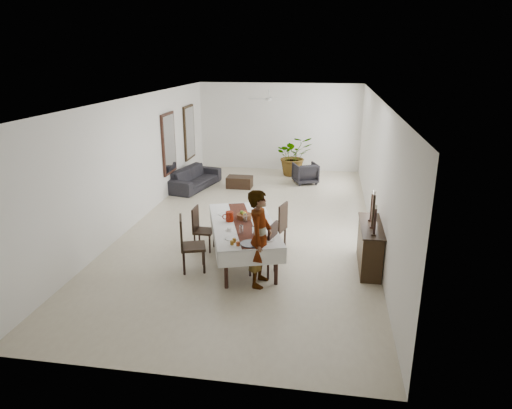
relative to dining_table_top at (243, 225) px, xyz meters
The scene contains 88 objects.
floor 2.29m from the dining_table_top, 94.32° to the left, with size 6.00×12.00×0.00m, color beige.
ceiling 3.24m from the dining_table_top, 94.32° to the left, with size 6.00×12.00×0.02m, color silver.
wall_back 8.19m from the dining_table_top, 91.14° to the left, with size 6.00×0.02×3.20m, color white.
wall_front 3.94m from the dining_table_top, 92.42° to the right, with size 6.00×0.02×3.20m, color white.
wall_left 3.91m from the dining_table_top, 145.77° to the left, with size 0.02×12.00×3.20m, color white.
wall_right 3.65m from the dining_table_top, 37.18° to the left, with size 0.02×12.00×3.20m, color white.
dining_table_top is the anchor object (origin of this frame).
table_leg_fl 1.37m from the dining_table_top, 93.44° to the right, with size 0.08×0.08×0.75m, color black.
table_leg_fr 1.37m from the dining_table_top, 51.23° to the right, with size 0.08×0.08×0.75m, color black.
table_leg_bl 1.37m from the dining_table_top, 128.77° to the left, with size 0.08×0.08×0.75m, color black.
table_leg_br 1.37m from the dining_table_top, 86.56° to the left, with size 0.08×0.08×0.75m, color black.
tablecloth_top 0.03m from the dining_table_top, ahead, with size 1.27×2.77×0.01m, color white.
tablecloth_drape_left 0.64m from the dining_table_top, 162.34° to the right, with size 0.01×2.77×0.32m, color silver.
tablecloth_drape_right 0.64m from the dining_table_top, 17.66° to the left, with size 0.01×2.77×0.32m, color silver.
tablecloth_drape_near 1.39m from the dining_table_top, 72.34° to the right, with size 1.27×0.01×0.32m, color white.
tablecloth_drape_far 1.39m from the dining_table_top, 107.66° to the left, with size 1.27×0.01×0.32m, color white.
table_runner 0.04m from the dining_table_top, ahead, with size 0.38×2.69×0.00m, color #572519.
red_pitcher 0.35m from the dining_table_top, 166.70° to the left, with size 0.16×0.16×0.21m, color maroon.
pitcher_handle 0.42m from the dining_table_top, behind, with size 0.13×0.13×0.02m, color maroon.
wine_glass_near 0.72m from the dining_table_top, 61.88° to the right, with size 0.08×0.08×0.18m, color white.
wine_glass_mid 0.61m from the dining_table_top, 82.64° to the right, with size 0.08×0.08×0.18m, color silver.
wine_glass_far 0.15m from the dining_table_top, 62.66° to the left, with size 0.08×0.08×0.18m, color white.
teacup_right 0.72m from the dining_table_top, 45.77° to the right, with size 0.10×0.10×0.06m, color silver.
saucer_right 0.72m from the dining_table_top, 45.77° to the right, with size 0.16×0.16×0.01m, color white.
teacup_left 0.50m from the dining_table_top, 112.94° to the right, with size 0.10×0.10×0.06m, color white.
saucer_left 0.50m from the dining_table_top, 112.94° to the right, with size 0.16×0.16×0.01m, color white.
plate_near_right 1.03m from the dining_table_top, 52.20° to the right, with size 0.26×0.26×0.02m, color silver.
bread_near_right 1.03m from the dining_table_top, 52.20° to the right, with size 0.10×0.10×0.10m, color tan.
plate_near_left 0.87m from the dining_table_top, 94.14° to the right, with size 0.26×0.26×0.02m, color silver.
plate_far_left 0.69m from the dining_table_top, 137.86° to the left, with size 0.26×0.26×0.02m, color white.
serving_tray 1.13m from the dining_table_top, 72.34° to the right, with size 0.39×0.39×0.02m, color #3D3E42.
jam_jar_a 1.19m from the dining_table_top, 83.85° to the right, with size 0.07×0.07×0.08m, color #913A15.
jam_jar_b 1.15m from the dining_table_top, 89.75° to the right, with size 0.07×0.07×0.08m, color #8C5E14.
jam_jar_c 1.03m from the dining_table_top, 88.69° to the right, with size 0.07×0.07×0.08m, color #9A6116.
fruit_basket 0.29m from the dining_table_top, 96.35° to the left, with size 0.32×0.32×0.11m, color brown.
fruit_red 0.35m from the dining_table_top, 91.16° to the left, with size 0.10×0.10×0.10m, color #A12910.
fruit_green 0.35m from the dining_table_top, 105.62° to the left, with size 0.09×0.09×0.09m, color #517723.
fruit_yellow 0.28m from the dining_table_top, 93.63° to the left, with size 0.09×0.09×0.09m, color gold.
chair_right_near_seat 0.85m from the dining_table_top, 50.87° to the right, with size 0.46×0.46×0.05m, color black.
chair_right_near_leg_fl 1.20m from the dining_table_top, 52.64° to the right, with size 0.05×0.05×0.46m, color black.
chair_right_near_leg_fr 1.03m from the dining_table_top, 33.21° to the right, with size 0.05×0.05×0.46m, color black.
chair_right_near_leg_bl 0.98m from the dining_table_top, 69.94° to the right, with size 0.05×0.05×0.46m, color black.
chair_right_near_leg_br 0.77m from the dining_table_top, 47.34° to the right, with size 0.05×0.05×0.46m, color black.
chair_right_near_back 0.98m from the dining_table_top, 43.26° to the right, with size 0.46×0.04×0.59m, color black.
chair_right_far_seat 0.94m from the dining_table_top, 49.56° to the left, with size 0.46×0.46×0.05m, color black.
chair_right_far_leg_fl 1.00m from the dining_table_top, 32.30° to the left, with size 0.05×0.05×0.45m, color black.
chair_right_far_leg_fr 1.27m from the dining_table_top, 44.79° to the left, with size 0.05×0.05×0.45m, color black.
chair_right_far_leg_bl 0.85m from the dining_table_top, 57.96° to the left, with size 0.05×0.05×0.45m, color black.
chair_right_far_leg_br 1.16m from the dining_table_top, 63.64° to the left, with size 0.05×0.05×0.45m, color black.
chair_right_far_back 0.99m from the dining_table_top, 38.53° to the left, with size 0.46×0.04×0.58m, color black.
chair_left_near_seat 1.15m from the dining_table_top, 143.61° to the right, with size 0.49×0.49×0.06m, color black.
chair_left_near_leg_fl 1.38m from the dining_table_top, 154.92° to the right, with size 0.05×0.05×0.48m, color black.
chair_left_near_leg_fr 1.48m from the dining_table_top, 138.26° to the right, with size 0.05×0.05×0.48m, color black.
chair_left_near_leg_bl 1.03m from the dining_table_top, 151.99° to the right, with size 0.05×0.05×0.48m, color black.
chair_left_near_leg_br 1.16m from the dining_table_top, 129.48° to the right, with size 0.05×0.05×0.48m, color black.
chair_left_near_back 1.33m from the dining_table_top, 146.51° to the right, with size 0.49×0.04×0.62m, color black.
chair_left_far_seat 1.08m from the dining_table_top, 159.69° to the left, with size 0.42×0.42×0.05m, color black.
chair_left_far_leg_fl 1.37m from the dining_table_top, 154.77° to the left, with size 0.04×0.04×0.41m, color black.
chair_left_far_leg_fr 1.28m from the dining_table_top, behind, with size 0.04×0.04×0.41m, color black.
chair_left_far_leg_bl 1.10m from the dining_table_top, 146.31° to the left, with size 0.04×0.04×0.41m, color black.
chair_left_far_leg_br 0.99m from the dining_table_top, 167.24° to the left, with size 0.04×0.04×0.41m, color black.
chair_left_far_back 1.20m from the dining_table_top, 162.63° to the left, with size 0.42×0.04×0.53m, color black.
woman 1.17m from the dining_table_top, 63.85° to the right, with size 0.68×0.45×1.87m, color #9A9EA2.
sideboard_body 2.64m from the dining_table_top, ahead, with size 0.40×1.49×0.90m, color black.
sideboard_top 2.62m from the dining_table_top, ahead, with size 0.44×1.55×0.03m, color black.
candlestick_near_base 2.67m from the dining_table_top, 11.40° to the right, with size 0.10×0.10×0.03m, color black.
candlestick_near_shaft 2.70m from the dining_table_top, 11.40° to the right, with size 0.05×0.05×0.50m, color black.
candlestick_near_candle 2.76m from the dining_table_top, 11.40° to the right, with size 0.04×0.04×0.08m, color beige.
candlestick_mid_base 2.63m from the dining_table_top, ahead, with size 0.10×0.10×0.03m, color black.
candlestick_mid_shaft 2.67m from the dining_table_top, ahead, with size 0.05×0.05×0.65m, color black.
candlestick_mid_candle 2.76m from the dining_table_top, ahead, with size 0.04×0.04×0.08m, color white.
candlestick_far_base 2.64m from the dining_table_top, ahead, with size 0.10×0.10×0.03m, color black.
candlestick_far_shaft 2.67m from the dining_table_top, ahead, with size 0.05×0.05×0.55m, color black.
candlestick_far_candle 2.74m from the dining_table_top, ahead, with size 0.04×0.04×0.08m, color beige.
sofa 5.80m from the dining_table_top, 116.75° to the left, with size 2.24×0.88×0.65m, color black.
armchair 6.37m from the dining_table_top, 81.36° to the left, with size 0.75×0.77×0.70m, color #262328.
coffee_table 5.57m from the dining_table_top, 101.97° to the left, with size 0.82×0.55×0.36m, color black.
potted_plant 7.35m from the dining_table_top, 86.40° to the left, with size 1.29×1.12×1.43m, color #2E5B24.
mirror_frame_near 5.42m from the dining_table_top, 125.66° to the left, with size 0.06×1.05×1.85m, color black.
mirror_glass_near 5.40m from the dining_table_top, 125.35° to the left, with size 0.01×0.90×1.70m, color silver.
mirror_frame_far 7.21m from the dining_table_top, 115.83° to the left, with size 0.06×1.05×1.85m, color black.
mirror_glass_far 7.20m from the dining_table_top, 115.57° to the left, with size 0.01×0.90×1.70m, color silver.
fan_rod 5.65m from the dining_table_top, 91.81° to the left, with size 0.04×0.04×0.20m, color white.
fan_hub 5.57m from the dining_table_top, 91.81° to the left, with size 0.16×0.16×0.08m, color white.
fan_blade_n 5.90m from the dining_table_top, 91.69° to the left, with size 0.10×0.55×0.01m, color white.
fan_blade_s 5.25m from the dining_table_top, 91.94° to the left, with size 0.10×0.55×0.01m, color white.
fan_blade_e 5.57m from the dining_table_top, 87.92° to the left, with size 0.55×0.10×0.01m, color white.
fan_blade_w 5.60m from the dining_table_top, 95.68° to the left, with size 0.55×0.10×0.01m, color silver.
Camera 1 is at (1.85, -10.94, 4.19)m, focal length 32.00 mm.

